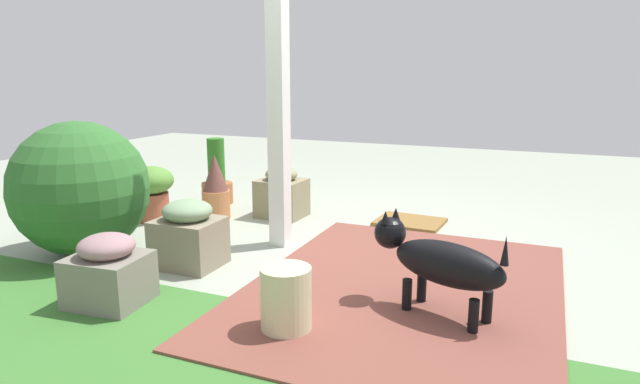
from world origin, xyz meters
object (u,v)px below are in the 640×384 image
terracotta_pot_tall (217,180)px  ceramic_urn (286,300)px  porch_pillar (278,85)px  terracotta_pot_spiky (216,188)px  stone_planter_nearest (282,194)px  round_shrub (80,189)px  dog (439,261)px  doormat (410,222)px  stone_planter_far (108,272)px  terracotta_pot_broad (151,190)px  stone_planter_mid (189,235)px

terracotta_pot_tall → ceramic_urn: terracotta_pot_tall is taller
porch_pillar → terracotta_pot_spiky: bearing=-27.1°
porch_pillar → ceramic_urn: 1.77m
porch_pillar → stone_planter_nearest: 1.29m
terracotta_pot_spiky → porch_pillar: bearing=152.9°
round_shrub → dog: 2.57m
terracotta_pot_tall → doormat: terracotta_pot_tall is taller
stone_planter_far → ceramic_urn: size_ratio=1.28×
terracotta_pot_broad → terracotta_pot_tall: 0.80m
stone_planter_far → terracotta_pot_spiky: terracotta_pot_spiky is taller
terracotta_pot_broad → round_shrub: bearing=99.3°
porch_pillar → stone_planter_nearest: porch_pillar is taller
terracotta_pot_broad → terracotta_pot_spiky: size_ratio=0.83×
stone_planter_far → terracotta_pot_broad: 1.81m
stone_planter_mid → round_shrub: (0.86, 0.08, 0.26)m
dog → terracotta_pot_tall: bearing=-34.4°
terracotta_pot_spiky → doormat: (-1.65, -0.51, -0.26)m
stone_planter_nearest → dog: (-1.71, 1.53, 0.10)m
terracotta_pot_broad → doormat: size_ratio=0.86×
stone_planter_nearest → dog: size_ratio=0.59×
stone_planter_mid → terracotta_pot_spiky: bearing=-65.1°
stone_planter_far → round_shrub: 1.07m
stone_planter_nearest → terracotta_pot_tall: terracotta_pot_tall is taller
terracotta_pot_broad → stone_planter_mid: bearing=140.5°
terracotta_pot_tall → terracotta_pot_spiky: terracotta_pot_tall is taller
stone_planter_mid → dog: dog is taller
stone_planter_nearest → stone_planter_far: (0.04, 2.09, -0.02)m
stone_planter_mid → terracotta_pot_broad: (1.01, -0.83, 0.06)m
stone_planter_mid → ceramic_urn: 1.20m
terracotta_pot_spiky → ceramic_urn: size_ratio=1.71×
stone_planter_nearest → stone_planter_mid: size_ratio=1.00×
porch_pillar → terracotta_pot_tall: size_ratio=3.68×
dog → ceramic_urn: size_ratio=2.28×
terracotta_pot_broad → terracotta_pot_spiky: terracotta_pot_spiky is taller
stone_planter_nearest → doormat: 1.18m
terracotta_pot_spiky → ceramic_urn: (-1.55, 1.71, -0.11)m
terracotta_pot_spiky → doormat: bearing=-163.0°
stone_planter_mid → terracotta_pot_broad: bearing=-39.5°
stone_planter_far → round_shrub: (0.82, -0.62, 0.29)m
stone_planter_far → doormat: (-1.18, -2.31, -0.18)m
porch_pillar → terracotta_pot_broad: bearing=-7.3°
stone_planter_mid → stone_planter_far: size_ratio=1.05×
stone_planter_far → stone_planter_nearest: bearing=-91.1°
terracotta_pot_tall → dog: size_ratio=0.84×
porch_pillar → terracotta_pot_tall: bearing=-38.6°
porch_pillar → terracotta_pot_spiky: porch_pillar is taller
stone_planter_mid → stone_planter_nearest: bearing=-90.0°
terracotta_pot_broad → stone_planter_far: bearing=122.4°
stone_planter_nearest → terracotta_pot_tall: bearing=-14.3°
terracotta_pot_spiky → terracotta_pot_tall: bearing=-57.6°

